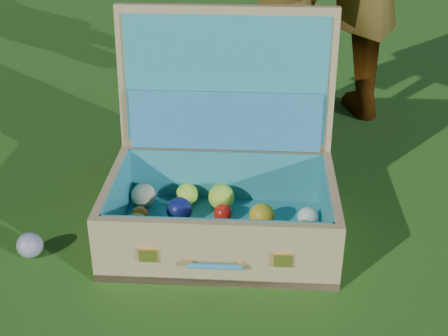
# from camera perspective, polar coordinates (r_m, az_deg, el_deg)

# --- Properties ---
(ground) EXTENTS (60.00, 60.00, 0.00)m
(ground) POSITION_cam_1_polar(r_m,az_deg,el_deg) (1.73, 0.35, -6.17)
(ground) COLOR #215114
(ground) RESTS_ON ground
(stray_ball) EXTENTS (0.07, 0.07, 0.07)m
(stray_ball) POSITION_cam_1_polar(r_m,az_deg,el_deg) (1.71, -17.33, -6.74)
(stray_ball) COLOR #3E64A1
(stray_ball) RESTS_ON ground
(suitcase) EXTENTS (0.62, 0.51, 0.58)m
(suitcase) POSITION_cam_1_polar(r_m,az_deg,el_deg) (1.69, -0.36, -0.53)
(suitcase) COLOR tan
(suitcase) RESTS_ON ground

